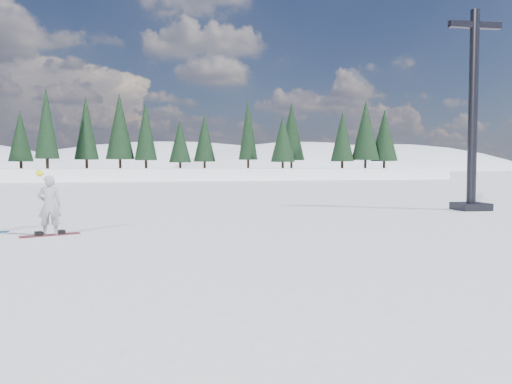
# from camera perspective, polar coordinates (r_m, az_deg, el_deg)

# --- Properties ---
(ground) EXTENTS (420.00, 420.00, 0.00)m
(ground) POSITION_cam_1_polar(r_m,az_deg,el_deg) (13.32, -18.90, -5.12)
(ground) COLOR white
(ground) RESTS_ON ground
(alpine_backdrop) EXTENTS (412.50, 227.00, 53.20)m
(alpine_backdrop) POSITION_cam_1_polar(r_m,az_deg,el_deg) (203.34, -18.00, -1.61)
(alpine_backdrop) COLOR white
(alpine_backdrop) RESTS_ON ground
(lift_tower) EXTENTS (2.27, 1.34, 8.22)m
(lift_tower) POSITION_cam_1_polar(r_m,az_deg,el_deg) (22.62, 23.51, 6.56)
(lift_tower) COLOR black
(lift_tower) RESTS_ON ground
(snowboarder_woman) EXTENTS (0.61, 0.43, 1.74)m
(snowboarder_woman) POSITION_cam_1_polar(r_m,az_deg,el_deg) (14.22, -22.55, -1.38)
(snowboarder_woman) COLOR gray
(snowboarder_woman) RESTS_ON ground
(snowboard_woman) EXTENTS (1.50, 0.78, 0.03)m
(snowboard_woman) POSITION_cam_1_polar(r_m,az_deg,el_deg) (14.30, -22.47, -4.57)
(snowboard_woman) COLOR maroon
(snowboard_woman) RESTS_ON ground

